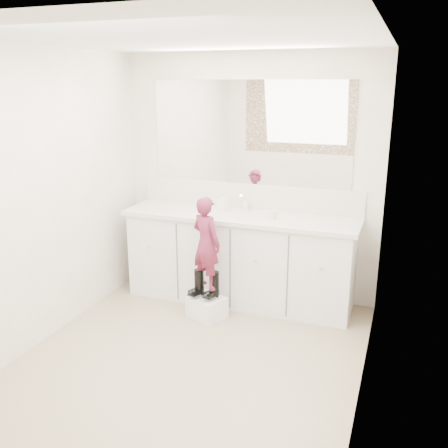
% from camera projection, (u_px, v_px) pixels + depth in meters
% --- Properties ---
extents(floor, '(3.00, 3.00, 0.00)m').
position_uv_depth(floor, '(189.00, 360.00, 3.95)').
color(floor, '#7F6C53').
rests_on(floor, ground).
extents(ceiling, '(3.00, 3.00, 0.00)m').
position_uv_depth(ceiling, '(182.00, 38.00, 3.28)').
color(ceiling, white).
rests_on(ceiling, wall_back).
extents(wall_back, '(2.60, 0.00, 2.60)m').
position_uv_depth(wall_back, '(249.00, 178.00, 4.96)').
color(wall_back, beige).
rests_on(wall_back, floor).
extents(wall_front, '(2.60, 0.00, 2.60)m').
position_uv_depth(wall_front, '(48.00, 293.00, 2.26)').
color(wall_front, beige).
rests_on(wall_front, floor).
extents(wall_left, '(0.00, 3.00, 3.00)m').
position_uv_depth(wall_left, '(41.00, 199.00, 4.05)').
color(wall_left, beige).
rests_on(wall_left, floor).
extents(wall_right, '(0.00, 3.00, 3.00)m').
position_uv_depth(wall_right, '(372.00, 232.00, 3.18)').
color(wall_right, beige).
rests_on(wall_right, floor).
extents(vanity_cabinet, '(2.20, 0.55, 0.85)m').
position_uv_depth(vanity_cabinet, '(240.00, 260.00, 4.93)').
color(vanity_cabinet, silver).
rests_on(vanity_cabinet, floor).
extents(countertop, '(2.28, 0.58, 0.04)m').
position_uv_depth(countertop, '(239.00, 217.00, 4.79)').
color(countertop, beige).
rests_on(countertop, vanity_cabinet).
extents(backsplash, '(2.28, 0.03, 0.25)m').
position_uv_depth(backsplash, '(248.00, 196.00, 5.00)').
color(backsplash, beige).
rests_on(backsplash, countertop).
extents(mirror, '(2.00, 0.02, 1.00)m').
position_uv_depth(mirror, '(249.00, 133.00, 4.83)').
color(mirror, white).
rests_on(mirror, wall_back).
extents(dot_panel, '(2.00, 0.01, 1.20)m').
position_uv_depth(dot_panel, '(40.00, 196.00, 2.15)').
color(dot_panel, '#472819').
rests_on(dot_panel, wall_front).
extents(faucet, '(0.08, 0.08, 0.10)m').
position_uv_depth(faucet, '(245.00, 206.00, 4.92)').
color(faucet, silver).
rests_on(faucet, countertop).
extents(cup, '(0.10, 0.10, 0.08)m').
position_uv_depth(cup, '(273.00, 215.00, 4.62)').
color(cup, beige).
rests_on(cup, countertop).
extents(soap_bottle, '(0.11, 0.11, 0.19)m').
position_uv_depth(soap_bottle, '(223.00, 201.00, 4.91)').
color(soap_bottle, white).
rests_on(soap_bottle, countertop).
extents(step_stool, '(0.39, 0.36, 0.20)m').
position_uv_depth(step_stool, '(207.00, 307.00, 4.65)').
color(step_stool, white).
rests_on(step_stool, floor).
extents(boot_left, '(0.16, 0.20, 0.26)m').
position_uv_depth(boot_left, '(199.00, 283.00, 4.61)').
color(boot_left, black).
rests_on(boot_left, step_stool).
extents(boot_right, '(0.16, 0.20, 0.26)m').
position_uv_depth(boot_right, '(214.00, 285.00, 4.56)').
color(boot_right, black).
rests_on(boot_right, step_stool).
extents(toddler, '(0.37, 0.31, 0.85)m').
position_uv_depth(toddler, '(206.00, 243.00, 4.47)').
color(toddler, '#A3325D').
rests_on(toddler, step_stool).
extents(toothbrush, '(0.13, 0.07, 0.06)m').
position_uv_depth(toothbrush, '(213.00, 231.00, 4.41)').
color(toothbrush, '#E458A3').
rests_on(toothbrush, toddler).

